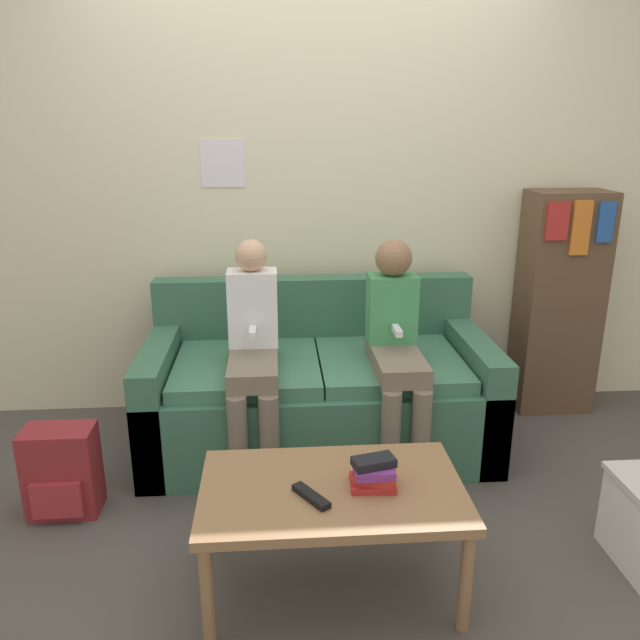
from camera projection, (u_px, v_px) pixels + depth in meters
The scene contains 10 objects.
ground_plane at pixel (327, 499), 2.85m from camera, with size 10.00×10.00×0.00m, color #4C4742.
wall_back at pixel (311, 187), 3.49m from camera, with size 8.00×0.06×2.60m.
couch at pixel (318, 392), 3.29m from camera, with size 1.76×0.88×0.83m.
coffee_table at pixel (332, 497), 2.21m from camera, with size 0.93×0.56×0.42m.
person_left at pixel (253, 348), 2.97m from camera, with size 0.24×0.59×1.11m.
person_right at pixel (396, 342), 3.02m from camera, with size 0.24×0.59×1.11m.
tv_remote at pixel (311, 496), 2.12m from camera, with size 0.13×0.16×0.02m.
book_stack at pixel (373, 473), 2.19m from camera, with size 0.17×0.15×0.11m.
bookshelf at pixel (559, 303), 3.61m from camera, with size 0.44×0.30×1.29m.
backpack at pixel (62, 472), 2.71m from camera, with size 0.30×0.21×0.40m.
Camera 1 is at (-0.22, -2.46, 1.65)m, focal length 35.00 mm.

